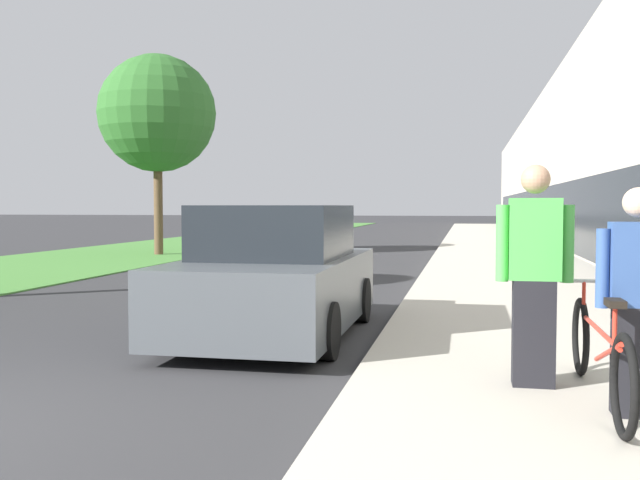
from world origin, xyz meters
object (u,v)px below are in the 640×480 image
Objects in this scene: person_rider at (636,302)px; parked_sedan_curbside at (276,277)px; cruiser_bike_nearest at (639,287)px; tandem_bicycle at (599,354)px; street_tree_far at (157,114)px; person_bystander at (534,275)px.

person_rider is 0.40× the size of parked_sedan_curbside.
person_rider reaches higher than parked_sedan_curbside.
person_rider reaches higher than cruiser_bike_nearest.
person_rider reaches higher than tandem_bicycle.
tandem_bicycle is 0.60× the size of parked_sedan_curbside.
cruiser_bike_nearest is at bearing -42.33° from street_tree_far.
parked_sedan_curbside is (-2.80, 2.28, -0.30)m from person_bystander.
person_rider is at bearing -49.97° from person_bystander.
parked_sedan_curbside is 15.33m from street_tree_far.
street_tree_far reaches higher than tandem_bicycle.
person_bystander reaches higher than tandem_bicycle.
cruiser_bike_nearest is 16.64m from street_tree_far.
cruiser_bike_nearest is at bearing 67.64° from person_bystander.
person_rider is 4.56m from parked_sedan_curbside.
street_tree_far is at bearing 124.13° from person_rider.
parked_sedan_curbside is 0.64× the size of street_tree_far.
street_tree_far is at bearing 124.18° from tandem_bicycle.
person_rider is (0.19, -0.30, 0.44)m from tandem_bicycle.
cruiser_bike_nearest is 5.00m from parked_sedan_curbside.
parked_sedan_curbside is at bearing 140.83° from person_bystander.
cruiser_bike_nearest reaches higher than tandem_bicycle.
person_rider is 0.97m from person_bystander.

